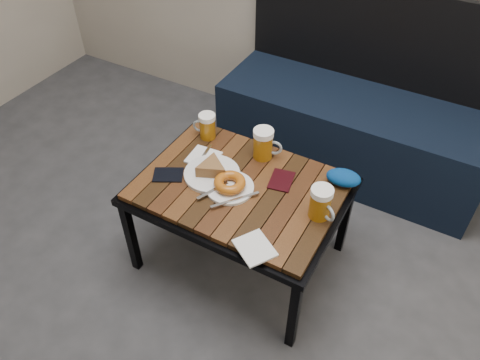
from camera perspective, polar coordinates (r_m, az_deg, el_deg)
The scene contains 12 objects.
bench at distance 2.62m, azimuth 13.53°, elevation 6.57°, with size 1.40×0.50×0.95m.
cafe_table at distance 1.93m, azimuth -0.00°, elevation -1.56°, with size 0.84×0.62×0.47m.
beer_mug_left at distance 2.11m, azimuth -4.06°, elevation 6.59°, with size 0.11×0.08×0.12m.
beer_mug_centre at distance 1.99m, azimuth 2.91°, elevation 4.44°, with size 0.13×0.10×0.14m.
beer_mug_right at distance 1.76m, azimuth 9.84°, elevation -2.77°, with size 0.13×0.11×0.14m.
plate_pie at distance 1.93m, azimuth -3.46°, elevation 1.17°, with size 0.23×0.23×0.07m.
plate_bagel at distance 1.87m, azimuth -1.26°, elevation -0.61°, with size 0.22×0.24×0.05m.
napkin_left at distance 2.03m, azimuth -4.47°, elevation 2.79°, with size 0.13×0.17×0.01m.
napkin_right at distance 1.68m, azimuth 1.80°, elevation -8.28°, with size 0.18×0.17×0.01m.
passport_navy at distance 1.96m, azimuth -8.75°, elevation 0.63°, with size 0.09×0.12×0.01m, color black.
passport_burgundy at distance 1.92m, azimuth 5.07°, elevation -0.03°, with size 0.09×0.13×0.01m, color black.
knit_pouch at distance 1.93m, azimuth 12.51°, elevation 0.28°, with size 0.14×0.09×0.06m, color #040A7C.
Camera 1 is at (0.69, -0.32, 1.79)m, focal length 35.00 mm.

